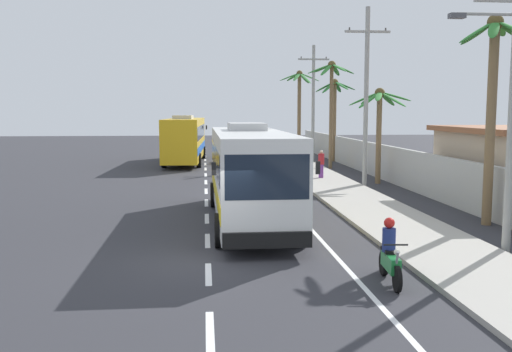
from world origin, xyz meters
TOP-DOWN VIEW (x-y plane):
  - ground_plane at (0.00, 0.00)m, footprint 160.00×160.00m
  - sidewalk_kerb at (6.80, 10.00)m, footprint 3.20×90.00m
  - lane_markings at (2.22, 14.52)m, footprint 3.75×71.00m
  - boundary_wall at (10.60, 14.00)m, footprint 0.24×60.00m
  - coach_bus_foreground at (1.58, 5.53)m, footprint 2.99×11.38m
  - coach_bus_far_lane at (-1.57, 29.69)m, footprint 3.35×12.33m
  - motorcycle_beside_bus at (4.32, -2.35)m, footprint 0.56×1.96m
  - motorcycle_trailing at (4.14, 14.44)m, footprint 0.56×1.96m
  - pedestrian_near_kerb at (6.82, 17.92)m, footprint 0.36×0.36m
  - utility_pole_nearest at (8.56, 0.21)m, footprint 3.21×0.24m
  - utility_pole_mid at (8.46, 14.45)m, footprint 2.41×0.24m
  - utility_pole_far at (8.36, 28.68)m, footprint 2.42×0.24m
  - palm_nearest at (10.45, 30.41)m, footprint 3.30×3.36m
  - palm_second at (8.84, 24.58)m, footprint 3.42×3.23m
  - palm_third at (8.51, 36.13)m, footprint 3.64×3.38m
  - palm_fourth at (10.04, 4.15)m, footprint 2.63×2.48m
  - palm_farthest at (9.67, 16.01)m, footprint 3.50×3.43m

SIDE VIEW (x-z plane):
  - ground_plane at x=0.00m, z-range 0.00..0.00m
  - lane_markings at x=2.22m, z-range 0.00..0.01m
  - sidewalk_kerb at x=6.80m, z-range 0.00..0.14m
  - motorcycle_beside_bus at x=4.32m, z-range -0.14..1.41m
  - motorcycle_trailing at x=4.14m, z-range -0.14..1.43m
  - pedestrian_near_kerb at x=6.82m, z-range 0.17..1.79m
  - boundary_wall at x=10.60m, z-range 0.00..2.06m
  - coach_bus_foreground at x=1.58m, z-range 0.07..3.69m
  - coach_bus_far_lane at x=-1.57m, z-range 0.08..3.83m
  - palm_farthest at x=9.67m, z-range 1.28..6.64m
  - palm_nearest at x=10.45m, z-range 1.25..7.89m
  - utility_pole_nearest at x=8.56m, z-range 0.30..9.07m
  - utility_pole_far at x=8.36m, z-range 0.23..9.31m
  - palm_fourth at x=10.04m, z-range 1.21..8.64m
  - utility_pole_mid at x=8.46m, z-range 0.22..9.67m
  - palm_third at x=8.51m, z-range 1.44..9.13m
  - palm_second at x=8.84m, z-range 1.82..9.37m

